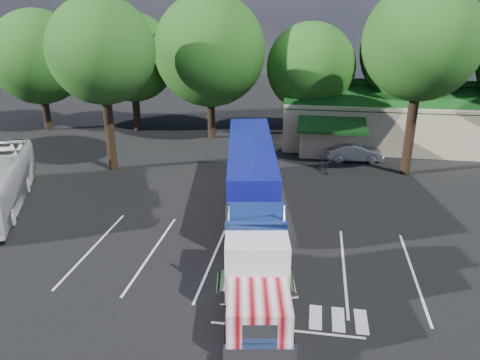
% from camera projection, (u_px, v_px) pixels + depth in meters
% --- Properties ---
extents(ground, '(120.00, 120.00, 0.00)m').
position_uv_depth(ground, '(234.00, 209.00, 28.89)').
color(ground, black).
rests_on(ground, ground).
extents(event_hall, '(24.20, 14.12, 5.55)m').
position_uv_depth(event_hall, '(416.00, 118.00, 42.52)').
color(event_hall, tan).
rests_on(event_hall, ground).
extents(tree_row_a, '(9.00, 9.00, 11.68)m').
position_uv_depth(tree_row_a, '(38.00, 57.00, 44.96)').
color(tree_row_a, black).
rests_on(tree_row_a, ground).
extents(tree_row_b, '(8.40, 8.40, 11.35)m').
position_uv_depth(tree_row_b, '(132.00, 58.00, 44.82)').
color(tree_row_b, black).
rests_on(tree_row_b, ground).
extents(tree_row_c, '(10.00, 10.00, 13.05)m').
position_uv_depth(tree_row_c, '(210.00, 51.00, 41.82)').
color(tree_row_c, black).
rests_on(tree_row_c, ground).
extents(tree_row_d, '(8.00, 8.00, 10.60)m').
position_uv_depth(tree_row_d, '(311.00, 67.00, 42.17)').
color(tree_row_d, black).
rests_on(tree_row_d, ground).
extents(tree_row_e, '(9.60, 9.60, 12.90)m').
position_uv_depth(tree_row_e, '(416.00, 51.00, 40.75)').
color(tree_row_e, black).
rests_on(tree_row_e, ground).
extents(tree_near_left, '(7.60, 7.60, 12.65)m').
position_uv_depth(tree_near_left, '(102.00, 51.00, 32.94)').
color(tree_near_left, black).
rests_on(tree_near_left, ground).
extents(tree_near_right, '(8.00, 8.00, 13.50)m').
position_uv_depth(tree_near_right, '(422.00, 43.00, 31.71)').
color(tree_near_right, black).
rests_on(tree_near_right, ground).
extents(semi_truck, '(5.88, 20.84, 4.34)m').
position_uv_depth(semi_truck, '(252.00, 186.00, 25.88)').
color(semi_truck, black).
rests_on(semi_truck, ground).
extents(woman, '(0.49, 0.67, 1.69)m').
position_uv_depth(woman, '(260.00, 198.00, 28.36)').
color(woman, black).
rests_on(woman, ground).
extents(bicycle, '(1.26, 1.94, 0.96)m').
position_uv_depth(bicycle, '(324.00, 166.00, 35.29)').
color(bicycle, black).
rests_on(bicycle, ground).
extents(silver_sedan, '(4.64, 2.14, 1.47)m').
position_uv_depth(silver_sedan, '(354.00, 152.00, 37.66)').
color(silver_sedan, '#B6B8BF').
rests_on(silver_sedan, ground).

